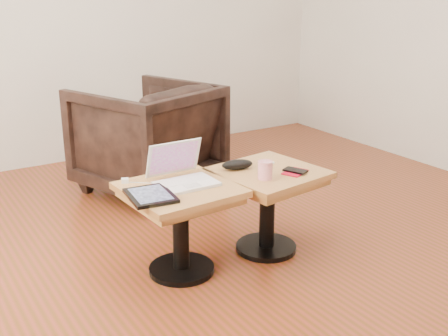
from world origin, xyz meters
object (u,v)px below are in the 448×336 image
side_table_left (180,208)px  laptop (182,175)px  striped_cup (265,170)px  side_table_right (268,191)px  armchair (147,138)px

side_table_left → laptop: (0.04, 0.04, 0.16)m
laptop → striped_cup: (0.39, -0.17, 0.01)m
side_table_left → striped_cup: (0.42, -0.13, 0.16)m
side_table_right → armchair: bearing=89.2°
side_table_right → laptop: 0.51m
side_table_right → armchair: size_ratio=0.69×
side_table_right → armchair: (-0.15, 1.22, 0.03)m
laptop → armchair: armchair is taller
side_table_right → striped_cup: size_ratio=6.09×
side_table_left → striped_cup: striped_cup is taller
side_table_left → armchair: bearing=69.5°
side_table_left → armchair: (0.37, 1.19, 0.03)m
striped_cup → armchair: size_ratio=0.11×
laptop → side_table_right: bearing=-8.5°
laptop → striped_cup: bearing=-24.2°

